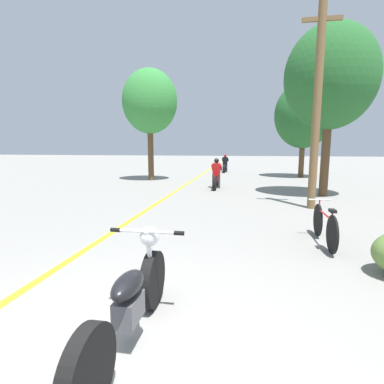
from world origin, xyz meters
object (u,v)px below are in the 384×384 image
at_px(roadside_tree_right_near, 331,78).
at_px(utility_pole, 317,104).
at_px(motorcycle_foreground, 131,301).
at_px(motorcycle_rider_far, 225,165).
at_px(motorcycle_rider_lead, 216,177).
at_px(roadside_tree_left, 150,102).
at_px(bicycle_parked, 325,225).
at_px(roadside_tree_right_far, 304,115).

bearing_deg(roadside_tree_right_near, utility_pole, -110.69).
relative_size(motorcycle_foreground, motorcycle_rider_far, 1.04).
bearing_deg(motorcycle_rider_far, motorcycle_rider_lead, -88.92).
distance_m(utility_pole, roadside_tree_right_near, 3.00).
distance_m(roadside_tree_left, bicycle_parked, 12.99).
bearing_deg(bicycle_parked, motorcycle_foreground, -126.73).
bearing_deg(bicycle_parked, roadside_tree_right_far, 81.93).
relative_size(roadside_tree_right_far, motorcycle_foreground, 2.67).
relative_size(utility_pole, motorcycle_rider_far, 2.89).
relative_size(roadside_tree_left, motorcycle_rider_far, 2.91).
height_order(motorcycle_rider_lead, bicycle_parked, motorcycle_rider_lead).
xyz_separation_m(motorcycle_rider_lead, motorcycle_rider_far, (-0.17, 8.86, -0.02)).
bearing_deg(utility_pole, roadside_tree_right_far, 81.86).
bearing_deg(utility_pole, roadside_tree_right_near, 69.31).
distance_m(motorcycle_rider_lead, motorcycle_rider_far, 8.86).
bearing_deg(motorcycle_rider_lead, utility_pole, -50.45).
distance_m(utility_pole, roadside_tree_right_far, 10.05).
distance_m(roadside_tree_right_near, motorcycle_rider_lead, 5.97).
height_order(roadside_tree_right_far, motorcycle_rider_lead, roadside_tree_right_far).
distance_m(motorcycle_foreground, motorcycle_rider_far, 19.99).
height_order(roadside_tree_right_far, motorcycle_foreground, roadside_tree_right_far).
relative_size(roadside_tree_right_near, motorcycle_rider_far, 3.01).
relative_size(roadside_tree_right_near, motorcycle_rider_lead, 3.02).
relative_size(roadside_tree_right_near, roadside_tree_right_far, 1.09).
xyz_separation_m(roadside_tree_right_near, roadside_tree_right_far, (0.46, 7.39, -0.61)).
height_order(roadside_tree_right_near, motorcycle_rider_lead, roadside_tree_right_near).
height_order(roadside_tree_right_near, roadside_tree_right_far, roadside_tree_right_near).
xyz_separation_m(motorcycle_foreground, motorcycle_rider_lead, (-0.21, 11.13, 0.08)).
bearing_deg(motorcycle_rider_lead, motorcycle_foreground, -88.91).
height_order(roadside_tree_right_near, motorcycle_foreground, roadside_tree_right_near).
relative_size(roadside_tree_right_near, bicycle_parked, 3.57).
height_order(roadside_tree_left, motorcycle_rider_lead, roadside_tree_left).
xyz_separation_m(roadside_tree_right_far, motorcycle_foreground, (-4.54, -17.02, -3.36)).
bearing_deg(utility_pole, motorcycle_foreground, -113.72).
bearing_deg(motorcycle_rider_far, utility_pole, -74.83).
distance_m(roadside_tree_left, motorcycle_rider_far, 8.19).
height_order(roadside_tree_right_near, bicycle_parked, roadside_tree_right_near).
bearing_deg(roadside_tree_right_near, motorcycle_rider_far, 113.28).
height_order(utility_pole, roadside_tree_right_far, utility_pole).
bearing_deg(roadside_tree_right_far, motorcycle_foreground, -104.92).
bearing_deg(bicycle_parked, utility_pole, 82.13).
relative_size(roadside_tree_left, bicycle_parked, 3.45).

